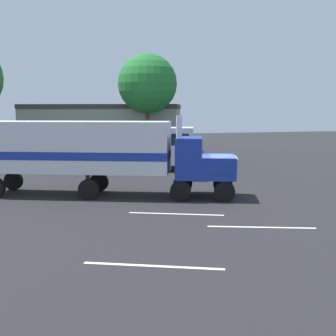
{
  "coord_description": "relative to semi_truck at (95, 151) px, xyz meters",
  "views": [
    {
      "loc": [
        -8.69,
        -21.34,
        4.76
      ],
      "look_at": [
        -2.61,
        0.4,
        1.6
      ],
      "focal_mm": 44.27,
      "sensor_mm": 36.0,
      "label": 1
    }
  ],
  "objects": [
    {
      "name": "tree_left",
      "position": [
        7.16,
        18.27,
        4.87
      ],
      "size": [
        5.98,
        5.98,
        10.41
      ],
      "color": "brown",
      "rests_on": "ground_plane"
    },
    {
      "name": "ground_plane",
      "position": [
        6.42,
        -1.85,
        -2.52
      ],
      "size": [
        120.0,
        120.0,
        0.0
      ],
      "primitive_type": "plane",
      "color": "#232326"
    },
    {
      "name": "person_bystander",
      "position": [
        -0.19,
        3.12,
        -1.63
      ],
      "size": [
        0.4,
        0.48,
        1.63
      ],
      "color": "#2D3347",
      "rests_on": "ground_plane"
    },
    {
      "name": "semi_truck",
      "position": [
        0.0,
        0.0,
        0.0
      ],
      "size": [
        14.1,
        7.43,
        4.5
      ],
      "color": "#193399",
      "rests_on": "ground_plane"
    },
    {
      "name": "lane_stripe_far",
      "position": [
        0.57,
        -11.33,
        -2.52
      ],
      "size": [
        4.11,
        1.86,
        0.01
      ],
      "primitive_type": "cube",
      "rotation": [
        0.0,
        0.0,
        -0.4
      ],
      "color": "silver",
      "rests_on": "ground_plane"
    },
    {
      "name": "lane_stripe_mid",
      "position": [
        5.84,
        -8.4,
        -2.52
      ],
      "size": [
        4.21,
        1.61,
        0.01
      ],
      "primitive_type": "cube",
      "rotation": [
        0.0,
        0.0,
        -0.34
      ],
      "color": "silver",
      "rests_on": "ground_plane"
    },
    {
      "name": "lane_stripe_near",
      "position": [
        3.11,
        -5.35,
        -2.52
      ],
      "size": [
        4.13,
        1.82,
        0.01
      ],
      "primitive_type": "cube",
      "rotation": [
        0.0,
        0.0,
        -0.39
      ],
      "color": "silver",
      "rests_on": "ground_plane"
    },
    {
      "name": "building_backdrop",
      "position": [
        3.22,
        24.33,
        0.39
      ],
      "size": [
        18.59,
        11.94,
        5.4
      ],
      "color": "gray",
      "rests_on": "ground_plane"
    },
    {
      "name": "parked_bus",
      "position": [
        3.28,
        9.64,
        -0.46
      ],
      "size": [
        11.24,
        5.89,
        3.4
      ],
      "color": "silver",
      "rests_on": "ground_plane"
    }
  ]
}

